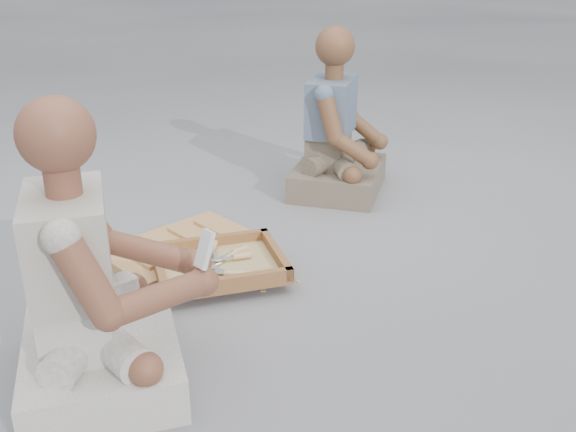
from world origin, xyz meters
TOP-DOWN VIEW (x-y plane):
  - ground at (0.00, 0.00)m, footprint 60.00×60.00m
  - carved_panel at (-0.17, 0.62)m, footprint 0.65×0.49m
  - tool_tray at (-0.15, 0.32)m, footprint 0.58×0.52m
  - chisel_0 at (-0.14, 0.20)m, footprint 0.17×0.17m
  - chisel_1 at (-0.15, 0.22)m, footprint 0.11×0.21m
  - chisel_2 at (-0.09, 0.50)m, footprint 0.11×0.21m
  - chisel_3 at (-0.16, 0.46)m, footprint 0.17×0.17m
  - chisel_4 at (-0.05, 0.38)m, footprint 0.22×0.05m
  - chisel_5 at (-0.15, 0.23)m, footprint 0.19×0.15m
  - chisel_6 at (-0.17, 0.22)m, footprint 0.16×0.17m
  - chisel_7 at (-0.11, 0.34)m, footprint 0.21×0.11m
  - chisel_8 at (-0.12, 0.44)m, footprint 0.15×0.18m
  - chisel_9 at (-0.08, 0.32)m, footprint 0.22×0.08m
  - chisel_10 at (-0.21, 0.38)m, footprint 0.09×0.21m
  - wood_chip_0 at (-0.34, 0.39)m, footprint 0.02×0.02m
  - wood_chip_1 at (-0.29, 0.70)m, footprint 0.02×0.02m
  - wood_chip_2 at (-0.07, 0.15)m, footprint 0.02×0.02m
  - wood_chip_3 at (-0.48, 0.68)m, footprint 0.02×0.02m
  - wood_chip_4 at (0.05, 0.59)m, footprint 0.02×0.02m
  - wood_chip_5 at (-0.27, 0.69)m, footprint 0.02×0.02m
  - wood_chip_6 at (0.08, 0.13)m, footprint 0.02×0.02m
  - wood_chip_7 at (0.04, 0.64)m, footprint 0.02×0.02m
  - craftsman at (-0.74, -0.01)m, footprint 0.64×0.66m
  - companion at (0.83, 0.82)m, footprint 0.68×0.67m
  - mobile_phone at (-0.46, -0.16)m, footprint 0.06×0.05m

SIDE VIEW (x-z plane):
  - ground at x=0.00m, z-range 0.00..0.00m
  - wood_chip_0 at x=-0.34m, z-range 0.00..0.00m
  - wood_chip_1 at x=-0.29m, z-range 0.00..0.00m
  - wood_chip_2 at x=-0.07m, z-range 0.00..0.00m
  - wood_chip_3 at x=-0.48m, z-range 0.00..0.00m
  - wood_chip_4 at x=0.05m, z-range 0.00..0.00m
  - wood_chip_5 at x=-0.27m, z-range 0.00..0.00m
  - wood_chip_6 at x=0.08m, z-range 0.00..0.00m
  - wood_chip_7 at x=0.04m, z-range 0.00..0.00m
  - carved_panel at x=-0.17m, z-range 0.00..0.04m
  - tool_tray at x=-0.15m, z-range 0.03..0.09m
  - chisel_5 at x=-0.15m, z-range 0.05..0.08m
  - chisel_4 at x=-0.05m, z-range 0.05..0.08m
  - chisel_7 at x=-0.11m, z-range 0.06..0.08m
  - chisel_2 at x=-0.09m, z-range 0.06..0.08m
  - chisel_1 at x=-0.15m, z-range 0.06..0.08m
  - chisel_3 at x=-0.16m, z-range 0.06..0.08m
  - chisel_10 at x=-0.21m, z-range 0.07..0.09m
  - chisel_0 at x=-0.14m, z-range 0.07..0.09m
  - chisel_9 at x=-0.08m, z-range 0.07..0.09m
  - chisel_6 at x=-0.17m, z-range 0.07..0.09m
  - chisel_8 at x=-0.12m, z-range 0.07..0.09m
  - companion at x=0.83m, z-range -0.14..0.69m
  - craftsman at x=-0.74m, z-range -0.14..0.72m
  - mobile_phone at x=-0.46m, z-range 0.36..0.47m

